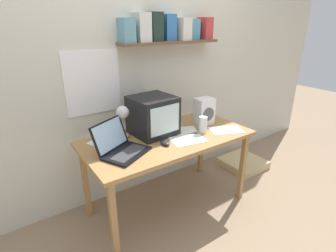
{
  "coord_description": "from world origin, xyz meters",
  "views": [
    {
      "loc": [
        -1.19,
        -1.73,
        1.68
      ],
      "look_at": [
        0.0,
        0.0,
        0.84
      ],
      "focal_mm": 28.0,
      "sensor_mm": 36.0,
      "label": 1
    }
  ],
  "objects": [
    {
      "name": "ground_plane",
      "position": [
        0.0,
        0.0,
        0.0
      ],
      "size": [
        12.0,
        12.0,
        0.0
      ],
      "primitive_type": "plane",
      "color": "#957B5F"
    },
    {
      "name": "back_wall",
      "position": [
        0.01,
        0.5,
        1.31
      ],
      "size": [
        5.6,
        0.24,
        2.6
      ],
      "color": "beige",
      "rests_on": "ground_plane"
    },
    {
      "name": "corner_desk",
      "position": [
        0.0,
        0.0,
        0.67
      ],
      "size": [
        1.48,
        0.73,
        0.74
      ],
      "color": "#A87B46",
      "rests_on": "ground_plane"
    },
    {
      "name": "crt_monitor",
      "position": [
        -0.07,
        0.14,
        0.9
      ],
      "size": [
        0.38,
        0.38,
        0.34
      ],
      "rotation": [
        0.0,
        0.0,
        0.07
      ],
      "color": "black",
      "rests_on": "corner_desk"
    },
    {
      "name": "laptop",
      "position": [
        -0.48,
        -0.04,
        0.8
      ],
      "size": [
        0.45,
        0.43,
        0.24
      ],
      "rotation": [
        0.0,
        0.0,
        0.47
      ],
      "color": "black",
      "rests_on": "corner_desk"
    },
    {
      "name": "desk_lamp",
      "position": [
        -0.34,
        0.17,
        0.95
      ],
      "size": [
        0.12,
        0.17,
        0.3
      ],
      "rotation": [
        0.0,
        0.0,
        -0.12
      ],
      "color": "silver",
      "rests_on": "corner_desk"
    },
    {
      "name": "juice_glass",
      "position": [
        0.31,
        -0.1,
        0.8
      ],
      "size": [
        0.08,
        0.08,
        0.15
      ],
      "color": "white",
      "rests_on": "corner_desk"
    },
    {
      "name": "space_heater",
      "position": [
        0.47,
        0.06,
        0.86
      ],
      "size": [
        0.18,
        0.14,
        0.26
      ],
      "rotation": [
        0.0,
        0.0,
        -0.03
      ],
      "color": "white",
      "rests_on": "corner_desk"
    },
    {
      "name": "computer_mouse",
      "position": [
        -0.11,
        -0.12,
        0.75
      ],
      "size": [
        0.06,
        0.11,
        0.03
      ],
      "rotation": [
        0.0,
        0.0,
        0.02
      ],
      "color": "#232326",
      "rests_on": "corner_desk"
    },
    {
      "name": "loose_paper_near_monitor",
      "position": [
        0.1,
        -0.15,
        0.74
      ],
      "size": [
        0.33,
        0.26,
        0.0
      ],
      "rotation": [
        0.0,
        0.0,
        -0.2
      ],
      "color": "white",
      "rests_on": "corner_desk"
    },
    {
      "name": "loose_paper_near_laptop",
      "position": [
        0.53,
        -0.19,
        0.74
      ],
      "size": [
        0.34,
        0.29,
        0.0
      ],
      "rotation": [
        0.0,
        0.0,
        -0.42
      ],
      "color": "white",
      "rests_on": "corner_desk"
    },
    {
      "name": "printed_handout",
      "position": [
        -0.52,
        0.23,
        0.74
      ],
      "size": [
        0.24,
        0.23,
        0.0
      ],
      "rotation": [
        0.0,
        0.0,
        0.45
      ],
      "color": "white",
      "rests_on": "corner_desk"
    },
    {
      "name": "open_notebook",
      "position": [
        0.21,
        0.02,
        0.74
      ],
      "size": [
        0.26,
        0.25,
        0.0
      ],
      "rotation": [
        0.0,
        0.0,
        -0.41
      ],
      "color": "white",
      "rests_on": "corner_desk"
    },
    {
      "name": "floor_cushion",
      "position": [
        1.18,
        0.08,
        0.04
      ],
      "size": [
        0.46,
        0.46,
        0.09
      ],
      "color": "#CEB480",
      "rests_on": "ground_plane"
    }
  ]
}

